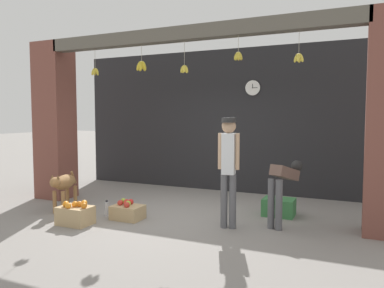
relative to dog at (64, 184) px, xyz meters
name	(u,v)px	position (x,y,z in m)	size (l,w,h in m)	color
ground_plane	(183,217)	(2.23, 0.53, -0.51)	(60.00, 60.00, 0.00)	gray
shop_back_wall	(229,121)	(2.23, 3.06, 1.16)	(7.76, 0.12, 3.33)	#232326
shop_pillar_left	(55,121)	(-1.00, 0.83, 1.16)	(0.70, 0.60, 3.33)	brown
storefront_awning	(186,35)	(2.22, 0.66, 2.69)	(5.86, 0.29, 0.81)	#5B564C
dog	(64,184)	(0.00, 0.00, 0.00)	(0.46, 0.97, 0.73)	#9E7042
shopkeeper	(229,162)	(3.18, 0.21, 0.55)	(0.34, 0.30, 1.76)	#56565B
worker_stooping	(283,184)	(3.94, 0.66, 0.18)	(0.45, 0.77, 1.04)	#56565B
fruit_crate_oranges	(75,214)	(0.82, -0.63, -0.33)	(0.54, 0.39, 0.39)	tan
fruit_crate_apples	(127,211)	(1.42, -0.01, -0.37)	(0.52, 0.38, 0.33)	tan
produce_box_green	(279,207)	(3.76, 1.29, -0.35)	(0.55, 0.42, 0.31)	#387A42
water_bottle	(107,209)	(0.97, 0.02, -0.37)	(0.07, 0.07, 0.28)	silver
wall_clock	(253,88)	(2.81, 2.98, 1.91)	(0.36, 0.03, 0.36)	black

